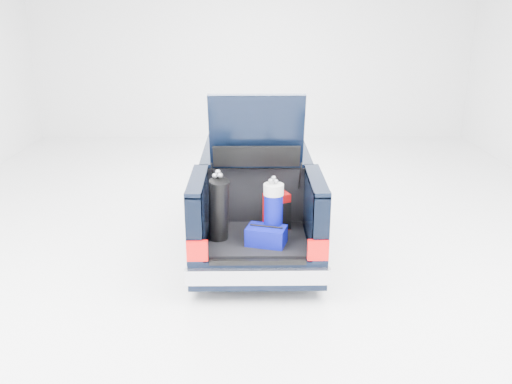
{
  "coord_description": "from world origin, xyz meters",
  "views": [
    {
      "loc": [
        -0.1,
        -8.17,
        3.54
      ],
      "look_at": [
        0.0,
        -0.5,
        0.91
      ],
      "focal_mm": 38.0,
      "sensor_mm": 36.0,
      "label": 1
    }
  ],
  "objects_px": {
    "black_golf_bag": "(219,210)",
    "blue_golf_bag": "(273,212)",
    "car": "(256,193)",
    "blue_duffel": "(266,236)",
    "red_suitcase": "(277,212)"
  },
  "relations": [
    {
      "from": "car",
      "to": "blue_golf_bag",
      "type": "distance_m",
      "value": 1.73
    },
    {
      "from": "blue_duffel",
      "to": "black_golf_bag",
      "type": "bearing_deg",
      "value": -176.2
    },
    {
      "from": "car",
      "to": "blue_duffel",
      "type": "bearing_deg",
      "value": -86.26
    },
    {
      "from": "car",
      "to": "red_suitcase",
      "type": "xyz_separation_m",
      "value": [
        0.28,
        -1.32,
        0.19
      ]
    },
    {
      "from": "car",
      "to": "red_suitcase",
      "type": "relative_size",
      "value": 8.46
    },
    {
      "from": "car",
      "to": "blue_duffel",
      "type": "relative_size",
      "value": 8.18
    },
    {
      "from": "car",
      "to": "blue_golf_bag",
      "type": "height_order",
      "value": "car"
    },
    {
      "from": "car",
      "to": "blue_duffel",
      "type": "height_order",
      "value": "car"
    },
    {
      "from": "car",
      "to": "blue_golf_bag",
      "type": "relative_size",
      "value": 5.27
    },
    {
      "from": "blue_golf_bag",
      "to": "red_suitcase",
      "type": "bearing_deg",
      "value": 84.26
    },
    {
      "from": "red_suitcase",
      "to": "blue_duffel",
      "type": "relative_size",
      "value": 0.97
    },
    {
      "from": "red_suitcase",
      "to": "blue_duffel",
      "type": "distance_m",
      "value": 0.54
    },
    {
      "from": "black_golf_bag",
      "to": "blue_golf_bag",
      "type": "distance_m",
      "value": 0.71
    },
    {
      "from": "black_golf_bag",
      "to": "blue_golf_bag",
      "type": "xyz_separation_m",
      "value": [
        0.71,
        -0.01,
        -0.03
      ]
    },
    {
      "from": "black_golf_bag",
      "to": "blue_duffel",
      "type": "height_order",
      "value": "black_golf_bag"
    }
  ]
}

